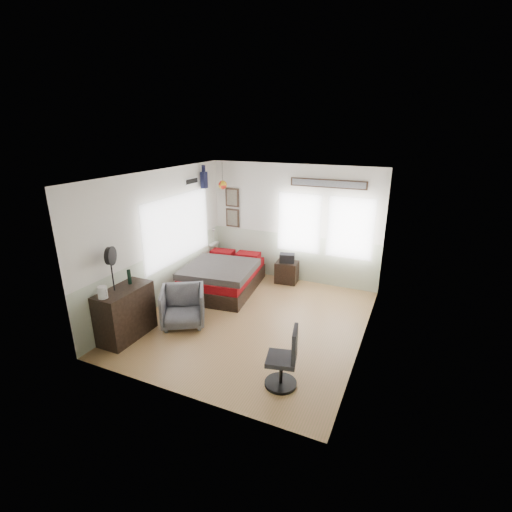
% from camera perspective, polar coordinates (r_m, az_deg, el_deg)
% --- Properties ---
extents(ground_plane, '(4.00, 4.50, 0.01)m').
position_cam_1_polar(ground_plane, '(7.10, -0.60, -9.93)').
color(ground_plane, '#A37F46').
extents(room_shell, '(4.02, 4.52, 2.71)m').
position_cam_1_polar(room_shell, '(6.66, -0.58, 3.17)').
color(room_shell, silver).
rests_on(room_shell, ground_plane).
extents(wall_decor, '(3.55, 1.32, 1.44)m').
position_cam_1_polar(wall_decor, '(8.54, -1.85, 10.13)').
color(wall_decor, '#3F291A').
rests_on(wall_decor, room_shell).
extents(bed, '(1.63, 2.14, 0.63)m').
position_cam_1_polar(bed, '(8.28, -5.08, -3.15)').
color(bed, black).
rests_on(bed, ground_plane).
extents(dresser, '(0.48, 1.00, 0.90)m').
position_cam_1_polar(dresser, '(6.78, -19.44, -8.28)').
color(dresser, black).
rests_on(dresser, ground_plane).
extents(armchair, '(1.05, 1.06, 0.71)m').
position_cam_1_polar(armchair, '(6.95, -11.18, -7.64)').
color(armchair, slate).
rests_on(armchair, ground_plane).
extents(nightstand, '(0.53, 0.44, 0.50)m').
position_cam_1_polar(nightstand, '(8.68, 4.75, -2.48)').
color(nightstand, black).
rests_on(nightstand, ground_plane).
extents(task_chair, '(0.49, 0.49, 0.92)m').
position_cam_1_polar(task_chair, '(5.35, 4.47, -16.06)').
color(task_chair, black).
rests_on(task_chair, ground_plane).
extents(kettle, '(0.17, 0.15, 0.20)m').
position_cam_1_polar(kettle, '(6.32, -22.53, -5.18)').
color(kettle, silver).
rests_on(kettle, dresser).
extents(bottle, '(0.06, 0.06, 0.26)m').
position_cam_1_polar(bottle, '(6.71, -18.92, -3.07)').
color(bottle, black).
rests_on(bottle, dresser).
extents(stand_fan, '(0.18, 0.30, 0.76)m').
position_cam_1_polar(stand_fan, '(6.37, -21.50, -0.11)').
color(stand_fan, black).
rests_on(stand_fan, dresser).
extents(black_bag, '(0.39, 0.30, 0.20)m').
position_cam_1_polar(black_bag, '(8.56, 4.81, -0.31)').
color(black_bag, black).
rests_on(black_bag, nightstand).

